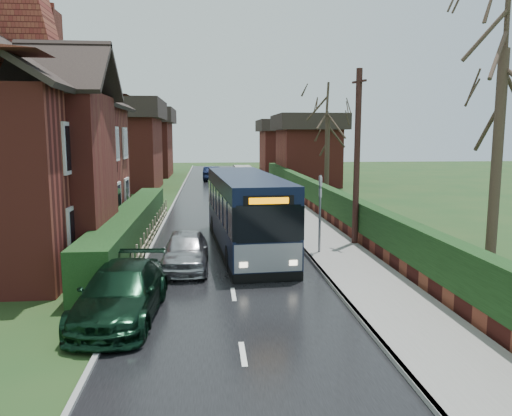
{
  "coord_description": "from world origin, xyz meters",
  "views": [
    {
      "loc": [
        -0.67,
        -15.95,
        4.59
      ],
      "look_at": [
        1.14,
        3.1,
        1.8
      ],
      "focal_mm": 35.0,
      "sensor_mm": 36.0,
      "label": 1
    }
  ],
  "objects": [
    {
      "name": "kerb_left",
      "position": [
        -3.05,
        10.0,
        0.05
      ],
      "size": [
        0.12,
        100.0,
        0.1
      ],
      "primitive_type": "cube",
      "color": "gray",
      "rests_on": "ground"
    },
    {
      "name": "bus",
      "position": [
        0.8,
        3.96,
        1.5
      ],
      "size": [
        2.97,
        10.08,
        3.02
      ],
      "rotation": [
        0.0,
        0.0,
        0.07
      ],
      "color": "black",
      "rests_on": "ground"
    },
    {
      "name": "pavement",
      "position": [
        4.25,
        10.0,
        0.07
      ],
      "size": [
        2.5,
        100.0,
        0.14
      ],
      "primitive_type": "cube",
      "color": "slate",
      "rests_on": "ground"
    },
    {
      "name": "tree_right_near",
      "position": [
        9.0,
        0.04,
        7.91
      ],
      "size": [
        4.9,
        4.9,
        10.59
      ],
      "color": "#3D2D24",
      "rests_on": "ground"
    },
    {
      "name": "car_distant",
      "position": [
        -0.37,
        35.33,
        0.72
      ],
      "size": [
        1.79,
        4.48,
        1.45
      ],
      "primitive_type": "imported",
      "rotation": [
        0.0,
        0.0,
        3.08
      ],
      "color": "black",
      "rests_on": "ground"
    },
    {
      "name": "car_green",
      "position": [
        -2.9,
        -3.6,
        0.67
      ],
      "size": [
        2.16,
        4.72,
        1.34
      ],
      "primitive_type": "imported",
      "rotation": [
        0.0,
        0.0,
        -0.06
      ],
      "color": "black",
      "rests_on": "ground"
    },
    {
      "name": "brick_house",
      "position": [
        -8.73,
        4.78,
        4.38
      ],
      "size": [
        9.3,
        14.6,
        10.3
      ],
      "color": "maroon",
      "rests_on": "ground"
    },
    {
      "name": "picket_fence",
      "position": [
        -3.15,
        5.0,
        0.45
      ],
      "size": [
        0.1,
        16.0,
        0.9
      ],
      "primitive_type": null,
      "color": "gray",
      "rests_on": "ground"
    },
    {
      "name": "right_wall_hedge",
      "position": [
        5.8,
        10.0,
        1.02
      ],
      "size": [
        0.6,
        50.0,
        1.8
      ],
      "color": "maroon",
      "rests_on": "ground"
    },
    {
      "name": "bus_stop_sign",
      "position": [
        3.54,
        2.55,
        2.04
      ],
      "size": [
        0.1,
        0.47,
        3.1
      ],
      "rotation": [
        0.0,
        0.0,
        -0.08
      ],
      "color": "slate",
      "rests_on": "ground"
    },
    {
      "name": "tree_right_far",
      "position": [
        7.05,
        16.19,
        6.28
      ],
      "size": [
        4.35,
        4.35,
        8.41
      ],
      "color": "#33281E",
      "rests_on": "ground"
    },
    {
      "name": "road",
      "position": [
        0.0,
        10.0,
        0.01
      ],
      "size": [
        6.0,
        100.0,
        0.02
      ],
      "primitive_type": "cube",
      "color": "black",
      "rests_on": "ground"
    },
    {
      "name": "ground",
      "position": [
        0.0,
        0.0,
        0.0
      ],
      "size": [
        140.0,
        140.0,
        0.0
      ],
      "primitive_type": "plane",
      "color": "#2E401B",
      "rests_on": "ground"
    },
    {
      "name": "kerb_right",
      "position": [
        3.05,
        10.0,
        0.07
      ],
      "size": [
        0.12,
        100.0,
        0.14
      ],
      "primitive_type": "cube",
      "color": "gray",
      "rests_on": "ground"
    },
    {
      "name": "front_hedge",
      "position": [
        -3.9,
        5.0,
        0.8
      ],
      "size": [
        1.2,
        16.0,
        1.6
      ],
      "primitive_type": "cube",
      "color": "black",
      "rests_on": "ground"
    },
    {
      "name": "car_silver",
      "position": [
        -1.5,
        1.03,
        0.66
      ],
      "size": [
        1.59,
        3.87,
        1.31
      ],
      "primitive_type": "imported",
      "rotation": [
        0.0,
        0.0,
        -0.01
      ],
      "color": "#AEAEB3",
      "rests_on": "ground"
    },
    {
      "name": "telegraph_pole",
      "position": [
        5.37,
        4.0,
        3.67
      ],
      "size": [
        0.35,
        0.92,
        7.24
      ],
      "rotation": [
        0.0,
        0.0,
        0.29
      ],
      "color": "black",
      "rests_on": "ground"
    }
  ]
}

